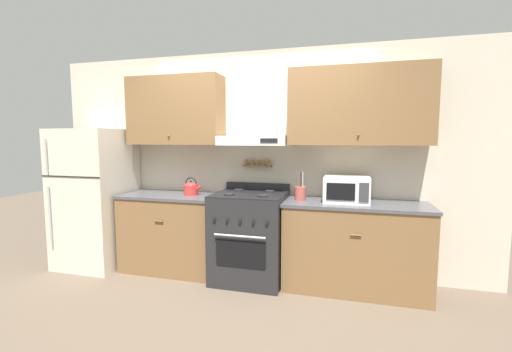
{
  "coord_description": "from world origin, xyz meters",
  "views": [
    {
      "loc": [
        1.03,
        -3.25,
        1.54
      ],
      "look_at": [
        0.07,
        0.26,
        1.16
      ],
      "focal_mm": 24.0,
      "sensor_mm": 36.0,
      "label": 1
    }
  ],
  "objects_px": {
    "refrigerator": "(96,198)",
    "microwave": "(347,189)",
    "tea_kettle": "(191,188)",
    "stove_range": "(250,237)",
    "utensil_crock": "(300,193)"
  },
  "relations": [
    {
      "from": "microwave",
      "to": "utensil_crock",
      "type": "height_order",
      "value": "utensil_crock"
    },
    {
      "from": "tea_kettle",
      "to": "microwave",
      "type": "bearing_deg",
      "value": 0.59
    },
    {
      "from": "stove_range",
      "to": "refrigerator",
      "type": "distance_m",
      "value": 2.0
    },
    {
      "from": "refrigerator",
      "to": "utensil_crock",
      "type": "height_order",
      "value": "refrigerator"
    },
    {
      "from": "refrigerator",
      "to": "utensil_crock",
      "type": "relative_size",
      "value": 5.63
    },
    {
      "from": "refrigerator",
      "to": "tea_kettle",
      "type": "bearing_deg",
      "value": 4.97
    },
    {
      "from": "refrigerator",
      "to": "utensil_crock",
      "type": "xyz_separation_m",
      "value": [
        2.5,
        0.11,
        0.15
      ]
    },
    {
      "from": "tea_kettle",
      "to": "microwave",
      "type": "height_order",
      "value": "microwave"
    },
    {
      "from": "stove_range",
      "to": "refrigerator",
      "type": "relative_size",
      "value": 0.62
    },
    {
      "from": "stove_range",
      "to": "utensil_crock",
      "type": "height_order",
      "value": "utensil_crock"
    },
    {
      "from": "tea_kettle",
      "to": "microwave",
      "type": "relative_size",
      "value": 0.46
    },
    {
      "from": "tea_kettle",
      "to": "refrigerator",
      "type": "bearing_deg",
      "value": -175.03
    },
    {
      "from": "refrigerator",
      "to": "microwave",
      "type": "bearing_deg",
      "value": 2.41
    },
    {
      "from": "stove_range",
      "to": "refrigerator",
      "type": "xyz_separation_m",
      "value": [
        -1.96,
        -0.04,
        0.35
      ]
    },
    {
      "from": "microwave",
      "to": "tea_kettle",
      "type": "bearing_deg",
      "value": -179.41
    }
  ]
}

